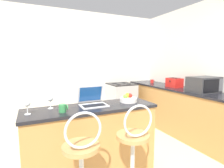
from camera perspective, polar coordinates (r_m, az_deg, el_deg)
wall_back at (r=4.18m, az=-10.73°, el=5.03°), size 12.00×0.06×2.60m
breakfast_bar at (r=2.30m, az=-6.49°, el=-18.58°), size 1.58×0.50×0.93m
counter_right at (r=3.77m, az=22.97°, el=-8.59°), size 0.62×3.25×0.93m
bar_stool_far at (r=1.96m, az=7.02°, el=-22.12°), size 0.40×0.40×1.06m
laptop at (r=2.20m, az=-6.44°, el=-5.30°), size 0.33×0.29×0.24m
microwave at (r=3.48m, az=27.85°, el=-0.11°), size 0.53×0.36×0.27m
toaster at (r=3.87m, az=19.66°, el=0.43°), size 0.24×0.29×0.19m
stove_range at (r=4.31m, az=3.05°, el=-6.01°), size 0.59×0.60×0.94m
fruit_bowl at (r=2.37m, az=5.33°, el=-4.88°), size 0.23×0.23×0.11m
mug_green at (r=1.96m, az=-15.77°, el=-7.59°), size 0.10×0.08×0.09m
mug_red at (r=4.43m, az=12.96°, el=0.86°), size 0.10×0.08×0.09m
wine_glass_short at (r=2.13m, az=-19.52°, el=-4.65°), size 0.07×0.07×0.15m
wine_glass_tall at (r=2.00m, az=-26.00°, el=-5.95°), size 0.07×0.07×0.15m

